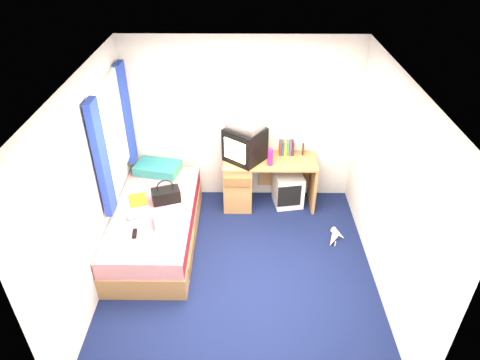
{
  "coord_description": "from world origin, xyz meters",
  "views": [
    {
      "loc": [
        0.03,
        -3.71,
        3.8
      ],
      "look_at": [
        -0.01,
        0.7,
        0.89
      ],
      "focal_mm": 32.0,
      "sensor_mm": 36.0,
      "label": 1
    }
  ],
  "objects_px": {
    "vcr": "(245,126)",
    "pink_water_bottle": "(270,158)",
    "picture_frame": "(303,149)",
    "handbag": "(166,195)",
    "bed": "(156,225)",
    "desk": "(250,180)",
    "white_heels": "(336,237)",
    "remote_control": "(135,233)",
    "colour_swatch_fan": "(146,241)",
    "aerosol_can": "(259,154)",
    "pillow": "(158,168)",
    "towel": "(167,219)",
    "crt_tv": "(245,145)",
    "water_bottle": "(136,216)",
    "storage_cube": "(288,189)",
    "magazine": "(138,200)"
  },
  "relations": [
    {
      "from": "towel",
      "to": "white_heels",
      "type": "height_order",
      "value": "towel"
    },
    {
      "from": "white_heels",
      "to": "desk",
      "type": "bearing_deg",
      "value": 144.2
    },
    {
      "from": "vcr",
      "to": "picture_frame",
      "type": "relative_size",
      "value": 3.13
    },
    {
      "from": "pillow",
      "to": "pink_water_bottle",
      "type": "bearing_deg",
      "value": -4.73
    },
    {
      "from": "vcr",
      "to": "pink_water_bottle",
      "type": "bearing_deg",
      "value": 12.2
    },
    {
      "from": "picture_frame",
      "to": "colour_swatch_fan",
      "type": "xyz_separation_m",
      "value": [
        -1.95,
        -1.66,
        -0.27
      ]
    },
    {
      "from": "bed",
      "to": "magazine",
      "type": "bearing_deg",
      "value": 142.69
    },
    {
      "from": "pink_water_bottle",
      "to": "magazine",
      "type": "height_order",
      "value": "pink_water_bottle"
    },
    {
      "from": "picture_frame",
      "to": "water_bottle",
      "type": "relative_size",
      "value": 0.7
    },
    {
      "from": "crt_tv",
      "to": "pillow",
      "type": "bearing_deg",
      "value": -141.36
    },
    {
      "from": "colour_swatch_fan",
      "to": "aerosol_can",
      "type": "bearing_deg",
      "value": 48.19
    },
    {
      "from": "pillow",
      "to": "remote_control",
      "type": "relative_size",
      "value": 3.78
    },
    {
      "from": "desk",
      "to": "crt_tv",
      "type": "relative_size",
      "value": 2.02
    },
    {
      "from": "pillow",
      "to": "picture_frame",
      "type": "relative_size",
      "value": 4.32
    },
    {
      "from": "bed",
      "to": "picture_frame",
      "type": "relative_size",
      "value": 14.29
    },
    {
      "from": "bed",
      "to": "water_bottle",
      "type": "distance_m",
      "value": 0.4
    },
    {
      "from": "vcr",
      "to": "remote_control",
      "type": "height_order",
      "value": "vcr"
    },
    {
      "from": "aerosol_can",
      "to": "bed",
      "type": "bearing_deg",
      "value": -146.99
    },
    {
      "from": "magazine",
      "to": "bed",
      "type": "bearing_deg",
      "value": -37.31
    },
    {
      "from": "pillow",
      "to": "storage_cube",
      "type": "relative_size",
      "value": 1.24
    },
    {
      "from": "picture_frame",
      "to": "handbag",
      "type": "xyz_separation_m",
      "value": [
        -1.83,
        -0.89,
        -0.18
      ]
    },
    {
      "from": "aerosol_can",
      "to": "handbag",
      "type": "relative_size",
      "value": 0.42
    },
    {
      "from": "handbag",
      "to": "white_heels",
      "type": "bearing_deg",
      "value": -21.69
    },
    {
      "from": "crt_tv",
      "to": "picture_frame",
      "type": "distance_m",
      "value": 0.86
    },
    {
      "from": "crt_tv",
      "to": "remote_control",
      "type": "height_order",
      "value": "crt_tv"
    },
    {
      "from": "desk",
      "to": "vcr",
      "type": "xyz_separation_m",
      "value": [
        -0.08,
        0.0,
        0.86
      ]
    },
    {
      "from": "vcr",
      "to": "white_heels",
      "type": "height_order",
      "value": "vcr"
    },
    {
      "from": "handbag",
      "to": "pink_water_bottle",
      "type": "bearing_deg",
      "value": 3.79
    },
    {
      "from": "storage_cube",
      "to": "vcr",
      "type": "distance_m",
      "value": 1.2
    },
    {
      "from": "storage_cube",
      "to": "picture_frame",
      "type": "height_order",
      "value": "picture_frame"
    },
    {
      "from": "vcr",
      "to": "colour_swatch_fan",
      "type": "height_order",
      "value": "vcr"
    },
    {
      "from": "remote_control",
      "to": "bed",
      "type": "bearing_deg",
      "value": 67.63
    },
    {
      "from": "storage_cube",
      "to": "towel",
      "type": "xyz_separation_m",
      "value": [
        -1.56,
        -1.15,
        0.35
      ]
    },
    {
      "from": "bed",
      "to": "vcr",
      "type": "bearing_deg",
      "value": 37.33
    },
    {
      "from": "handbag",
      "to": "towel",
      "type": "xyz_separation_m",
      "value": [
        0.08,
        -0.44,
        -0.04
      ]
    },
    {
      "from": "aerosol_can",
      "to": "water_bottle",
      "type": "distance_m",
      "value": 1.88
    },
    {
      "from": "pillow",
      "to": "towel",
      "type": "relative_size",
      "value": 1.87
    },
    {
      "from": "handbag",
      "to": "desk",
      "type": "bearing_deg",
      "value": 14.27
    },
    {
      "from": "desk",
      "to": "aerosol_can",
      "type": "height_order",
      "value": "aerosol_can"
    },
    {
      "from": "aerosol_can",
      "to": "picture_frame",
      "type": "bearing_deg",
      "value": 15.78
    },
    {
      "from": "picture_frame",
      "to": "pink_water_bottle",
      "type": "xyz_separation_m",
      "value": [
        -0.48,
        -0.32,
        0.04
      ]
    },
    {
      "from": "bed",
      "to": "crt_tv",
      "type": "relative_size",
      "value": 3.11
    },
    {
      "from": "handbag",
      "to": "water_bottle",
      "type": "relative_size",
      "value": 1.98
    },
    {
      "from": "white_heels",
      "to": "pink_water_bottle",
      "type": "bearing_deg",
      "value": 142.12
    },
    {
      "from": "picture_frame",
      "to": "magazine",
      "type": "height_order",
      "value": "picture_frame"
    },
    {
      "from": "crt_tv",
      "to": "aerosol_can",
      "type": "bearing_deg",
      "value": 38.67
    },
    {
      "from": "pillow",
      "to": "colour_swatch_fan",
      "type": "bearing_deg",
      "value": -85.8
    },
    {
      "from": "magazine",
      "to": "white_heels",
      "type": "xyz_separation_m",
      "value": [
        2.59,
        -0.12,
        -0.51
      ]
    },
    {
      "from": "picture_frame",
      "to": "pink_water_bottle",
      "type": "height_order",
      "value": "pink_water_bottle"
    },
    {
      "from": "magazine",
      "to": "storage_cube",
      "type": "bearing_deg",
      "value": 19.12
    }
  ]
}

